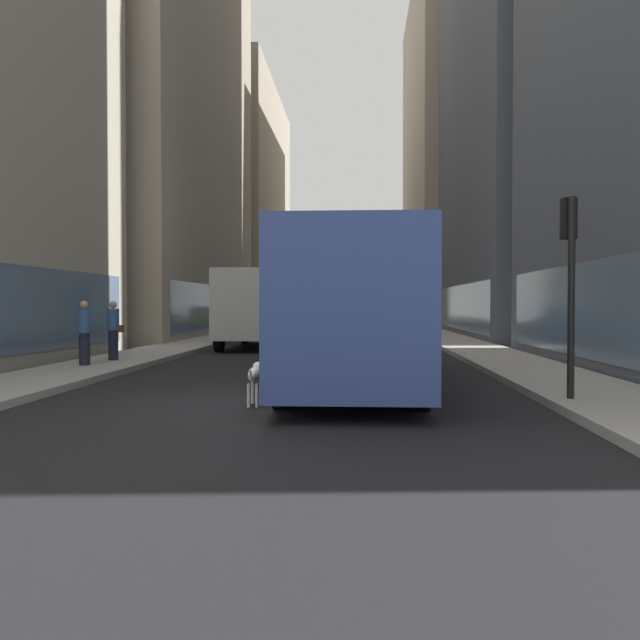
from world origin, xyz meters
TOP-DOWN VIEW (x-y plane):
  - ground_plane at (0.00, 35.00)m, footprint 120.00×120.00m
  - sidewalk_left at (-5.70, 35.00)m, footprint 2.40×110.00m
  - sidewalk_right at (5.70, 35.00)m, footprint 2.40×110.00m
  - building_left_mid at (-11.90, 25.89)m, footprint 10.59×22.23m
  - building_left_far at (-11.90, 50.87)m, footprint 10.99×23.07m
  - building_right_far at (11.90, 47.01)m, footprint 11.98×23.35m
  - transit_bus at (1.20, 3.55)m, footprint 2.78×11.53m
  - car_yellow_taxi at (-2.80, 37.74)m, footprint 1.81×3.90m
  - car_black_suv at (-1.20, 31.25)m, footprint 1.71×4.32m
  - car_blue_hatchback at (2.80, 20.58)m, footprint 1.80×4.13m
  - box_truck at (-2.80, 15.16)m, footprint 2.30×7.50m
  - dalmatian_dog at (-0.46, -0.15)m, footprint 0.22×0.96m
  - pedestrian_with_handbag at (-5.69, 7.06)m, footprint 0.45×0.34m
  - pedestrian_in_coat at (-5.86, 5.45)m, footprint 0.34×0.34m
  - traffic_light_near at (4.90, -0.02)m, footprint 0.24×0.40m

SIDE VIEW (x-z plane):
  - ground_plane at x=0.00m, z-range 0.00..0.00m
  - sidewalk_left at x=-5.70m, z-range 0.00..0.15m
  - sidewalk_right at x=5.70m, z-range 0.00..0.15m
  - dalmatian_dog at x=-0.46m, z-range 0.15..0.87m
  - car_yellow_taxi at x=-2.80m, z-range 0.01..1.63m
  - car_black_suv at x=-1.20m, z-range 0.01..1.63m
  - car_blue_hatchback at x=2.80m, z-range 0.01..1.63m
  - pedestrian_in_coat at x=-5.86m, z-range 0.17..1.86m
  - pedestrian_with_handbag at x=-5.69m, z-range 0.17..1.86m
  - box_truck at x=-2.80m, z-range 0.14..3.19m
  - transit_bus at x=1.20m, z-range 0.25..3.30m
  - traffic_light_near at x=4.90m, z-range 0.74..4.14m
  - building_left_far at x=-11.90m, z-range -0.01..21.95m
  - building_right_far at x=11.90m, z-range -0.01..29.50m
  - building_left_mid at x=-11.90m, z-range -0.01..35.52m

